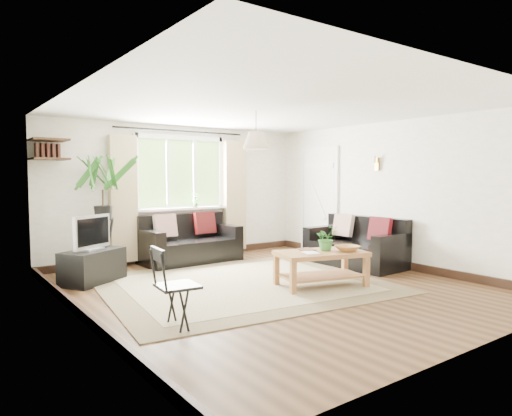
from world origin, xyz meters
TOP-DOWN VIEW (x-y plane):
  - floor at (0.00, 0.00)m, footprint 5.50×5.50m
  - ceiling at (0.00, 0.00)m, footprint 5.50×5.50m
  - wall_back at (0.00, 2.75)m, footprint 5.00×0.02m
  - wall_front at (0.00, -2.75)m, footprint 5.00×0.02m
  - wall_left at (-2.50, 0.00)m, footprint 0.02×5.50m
  - wall_right at (2.50, 0.00)m, footprint 0.02×5.50m
  - rug at (-0.25, 0.37)m, footprint 4.04×3.59m
  - window at (0.00, 2.71)m, footprint 2.50×0.16m
  - door at (2.47, 1.70)m, footprint 0.06×0.96m
  - corner_shelf at (-2.25, 2.50)m, footprint 0.50×0.50m
  - pendant_lamp at (0.00, 0.40)m, footprint 0.36×0.36m
  - wall_sconce at (2.43, 0.30)m, footprint 0.12×0.12m
  - sofa_back at (-0.05, 2.27)m, footprint 1.70×0.89m
  - sofa_right at (2.03, 0.39)m, footprint 1.67×0.88m
  - coffee_table at (0.54, -0.35)m, footprint 1.31×0.94m
  - table_plant at (0.66, -0.32)m, footprint 0.35×0.32m
  - bowl at (0.85, -0.54)m, footprint 0.35×0.35m
  - book_a at (0.23, -0.37)m, footprint 0.23×0.27m
  - book_b at (0.35, -0.16)m, footprint 0.23×0.27m
  - tv_stand at (-1.89, 1.71)m, footprint 0.99×0.87m
  - tv at (-1.89, 1.71)m, footprint 0.68×0.54m
  - palm_stand at (-1.53, 2.33)m, footprint 0.88×0.88m
  - folding_chair at (-1.78, -0.74)m, footprint 0.46×0.46m
  - sill_plant at (0.25, 2.63)m, footprint 0.14×0.10m

SIDE VIEW (x-z plane):
  - floor at x=0.00m, z-range 0.00..0.00m
  - rug at x=-0.25m, z-range 0.00..0.02m
  - tv_stand at x=-1.89m, z-range 0.00..0.47m
  - coffee_table at x=0.54m, z-range 0.00..0.48m
  - sofa_right at x=2.03m, z-range 0.00..0.77m
  - sofa_back at x=-0.05m, z-range 0.00..0.79m
  - folding_chair at x=-1.78m, z-range 0.00..0.81m
  - book_a at x=0.23m, z-range 0.48..0.50m
  - book_b at x=0.35m, z-range 0.48..0.51m
  - bowl at x=0.85m, z-range 0.48..0.56m
  - table_plant at x=0.66m, z-range 0.48..0.82m
  - tv at x=-1.89m, z-range 0.47..0.98m
  - palm_stand at x=-1.53m, z-range 0.00..1.83m
  - door at x=2.47m, z-range -0.03..2.03m
  - sill_plant at x=0.25m, z-range 0.93..1.20m
  - wall_back at x=0.00m, z-range 0.00..2.40m
  - wall_front at x=0.00m, z-range 0.00..2.40m
  - wall_left at x=-2.50m, z-range 0.00..2.40m
  - wall_right at x=2.50m, z-range 0.00..2.40m
  - window at x=0.00m, z-range 0.47..2.63m
  - wall_sconce at x=2.43m, z-range 1.60..1.88m
  - corner_shelf at x=-2.25m, z-range 1.72..2.06m
  - pendant_lamp at x=0.00m, z-range 1.78..2.32m
  - ceiling at x=0.00m, z-range 2.40..2.40m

